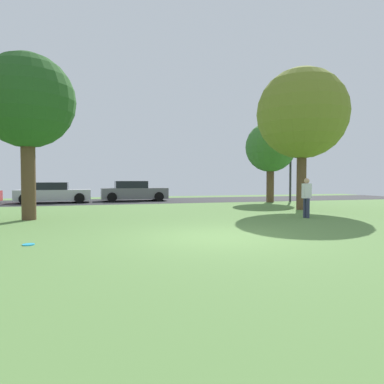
% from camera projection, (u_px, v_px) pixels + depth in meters
% --- Properties ---
extents(ground_plane, '(44.00, 44.00, 0.00)m').
position_uv_depth(ground_plane, '(215.00, 237.00, 9.23)').
color(ground_plane, '#5B8442').
extents(road_strip, '(44.00, 6.40, 0.01)m').
position_uv_depth(road_strip, '(136.00, 201.00, 24.57)').
color(road_strip, '#28282B').
rests_on(road_strip, ground_plane).
extents(oak_tree_center, '(4.50, 4.50, 7.07)m').
position_uv_depth(oak_tree_center, '(302.00, 114.00, 17.52)').
color(oak_tree_center, brown).
rests_on(oak_tree_center, ground_plane).
extents(maple_tree_near, '(3.30, 3.30, 5.30)m').
position_uv_depth(maple_tree_near, '(270.00, 148.00, 23.19)').
color(maple_tree_near, brown).
rests_on(maple_tree_near, ground_plane).
extents(oak_tree_right, '(3.50, 3.50, 6.20)m').
position_uv_depth(oak_tree_right, '(27.00, 102.00, 13.05)').
color(oak_tree_right, brown).
rests_on(oak_tree_right, ground_plane).
extents(person_catcher, '(0.34, 0.30, 1.57)m').
position_uv_depth(person_catcher, '(307.00, 196.00, 13.83)').
color(person_catcher, '#2D334C').
rests_on(person_catcher, ground_plane).
extents(frisbee_disc, '(0.27, 0.27, 0.03)m').
position_uv_depth(frisbee_disc, '(28.00, 245.00, 8.15)').
color(frisbee_disc, '#2DB2E0').
rests_on(frisbee_disc, ground_plane).
extents(parked_car_silver, '(4.57, 2.04, 1.32)m').
position_uv_depth(parked_car_silver, '(53.00, 193.00, 22.70)').
color(parked_car_silver, '#B7B7BC').
rests_on(parked_car_silver, ground_plane).
extents(parked_car_grey, '(4.54, 2.05, 1.40)m').
position_uv_depth(parked_car_grey, '(134.00, 192.00, 24.72)').
color(parked_car_grey, slate).
rests_on(parked_car_grey, ground_plane).
extents(street_lamp_post, '(0.14, 0.14, 4.50)m').
position_uv_depth(street_lamp_post, '(290.00, 168.00, 23.62)').
color(street_lamp_post, '#2D2D33').
rests_on(street_lamp_post, ground_plane).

